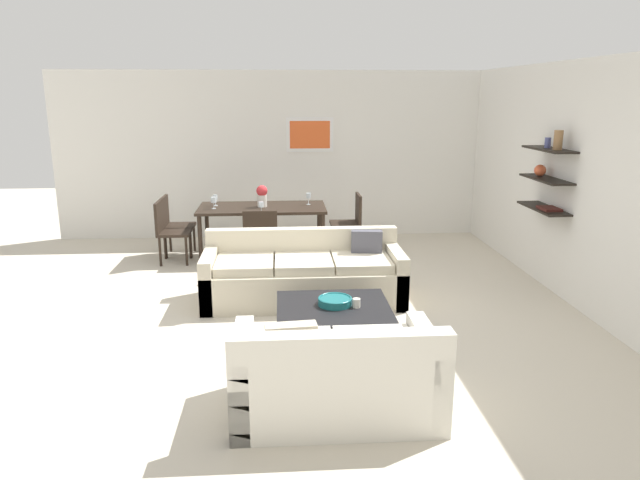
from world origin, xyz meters
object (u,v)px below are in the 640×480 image
at_px(wine_glass_left_near, 214,200).
at_px(centerpiece_vase, 262,195).
at_px(dining_table, 262,211).
at_px(dining_chair_left_near, 168,228).
at_px(candle_jar, 356,303).
at_px(dining_chair_left_far, 173,222).
at_px(decorative_bowl, 335,301).
at_px(wine_glass_left_far, 215,198).
at_px(loveseat_white, 335,376).
at_px(dining_chair_foot, 261,237).
at_px(wine_glass_right_far, 308,196).
at_px(coffee_table, 334,326).
at_px(sofa_beige, 304,276).
at_px(dining_chair_right_far, 351,219).
at_px(wine_glass_foot, 261,205).

relative_size(wine_glass_left_near, centerpiece_vase, 0.54).
distance_m(dining_table, dining_chair_left_near, 1.35).
relative_size(candle_jar, dining_chair_left_far, 0.10).
bearing_deg(decorative_bowl, dining_table, 103.99).
bearing_deg(dining_chair_left_far, dining_table, -8.82).
bearing_deg(wine_glass_left_far, candle_jar, -63.38).
xyz_separation_m(loveseat_white, wine_glass_left_near, (-1.33, 4.23, 0.58)).
relative_size(dining_chair_foot, centerpiece_vase, 2.82).
bearing_deg(wine_glass_right_far, decorative_bowl, -88.38).
bearing_deg(dining_table, wine_glass_left_near, -170.57).
distance_m(candle_jar, wine_glass_left_far, 3.69).
distance_m(coffee_table, dining_chair_foot, 2.41).
height_order(wine_glass_right_far, wine_glass_left_near, wine_glass_right_far).
xyz_separation_m(decorative_bowl, dining_table, (-0.77, 3.08, 0.26)).
height_order(decorative_bowl, dining_table, dining_table).
distance_m(wine_glass_left_far, wine_glass_right_far, 1.35).
xyz_separation_m(sofa_beige, wine_glass_left_far, (-1.20, 2.00, 0.57)).
relative_size(dining_chair_foot, wine_glass_left_near, 5.22).
bearing_deg(dining_chair_left_near, loveseat_white, -64.54).
height_order(dining_chair_left_far, centerpiece_vase, centerpiece_vase).
distance_m(dining_chair_left_far, wine_glass_left_far, 0.74).
bearing_deg(dining_chair_left_far, dining_chair_foot, -38.96).
bearing_deg(dining_chair_right_far, dining_chair_foot, -141.04).
height_order(wine_glass_left_far, wine_glass_left_near, wine_glass_left_near).
xyz_separation_m(dining_chair_left_near, wine_glass_left_far, (0.64, 0.32, 0.36)).
relative_size(loveseat_white, candle_jar, 17.82).
xyz_separation_m(wine_glass_right_far, wine_glass_left_near, (-1.35, -0.22, -0.00)).
bearing_deg(loveseat_white, decorative_bowl, 84.76).
height_order(candle_jar, dining_chair_right_far, dining_chair_right_far).
bearing_deg(wine_glass_left_near, loveseat_white, -72.56).
bearing_deg(loveseat_white, dining_chair_foot, 100.61).
relative_size(dining_chair_right_far, dining_chair_foot, 1.00).
bearing_deg(sofa_beige, decorative_bowl, -78.50).
height_order(loveseat_white, wine_glass_foot, wine_glass_foot).
bearing_deg(dining_chair_left_near, decorative_bowl, -54.05).
xyz_separation_m(wine_glass_right_far, wine_glass_foot, (-0.68, -0.51, -0.02)).
bearing_deg(wine_glass_left_far, dining_chair_foot, -55.19).
bearing_deg(dining_chair_left_far, centerpiece_vase, -9.20).
height_order(sofa_beige, decorative_bowl, sofa_beige).
relative_size(decorative_bowl, centerpiece_vase, 1.05).
relative_size(candle_jar, dining_table, 0.05).
xyz_separation_m(dining_chair_foot, centerpiece_vase, (0.00, 0.85, 0.41)).
bearing_deg(decorative_bowl, wine_glass_foot, 105.95).
relative_size(dining_chair_foot, wine_glass_left_far, 5.49).
relative_size(wine_glass_left_far, wine_glass_foot, 1.13).
xyz_separation_m(dining_chair_left_far, dining_chair_foot, (1.32, -1.07, 0.00)).
relative_size(dining_chair_left_near, dining_chair_foot, 1.00).
height_order(coffee_table, wine_glass_left_far, wine_glass_left_far).
relative_size(dining_table, wine_glass_right_far, 10.66).
xyz_separation_m(dining_table, dining_chair_left_far, (-1.32, 0.20, -0.18)).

